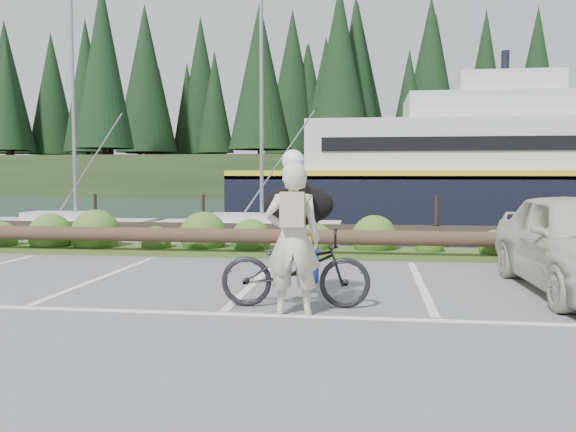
% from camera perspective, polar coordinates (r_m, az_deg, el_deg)
% --- Properties ---
extents(ground, '(72.00, 72.00, 0.00)m').
position_cam_1_polar(ground, '(8.02, -5.57, -8.49)').
color(ground, '#5A5A5D').
extents(harbor_backdrop, '(170.00, 160.00, 30.00)m').
position_cam_1_polar(harbor_backdrop, '(86.17, 6.77, 2.82)').
color(harbor_backdrop, '#18293B').
rests_on(harbor_backdrop, ground).
extents(vegetation_strip, '(34.00, 1.60, 0.10)m').
position_cam_1_polar(vegetation_strip, '(13.15, -0.26, -3.35)').
color(vegetation_strip, '#3D5B21').
rests_on(vegetation_strip, ground).
extents(log_rail, '(32.00, 0.30, 0.60)m').
position_cam_1_polar(log_rail, '(12.47, -0.70, -3.98)').
color(log_rail, '#443021').
rests_on(log_rail, ground).
extents(bicycle, '(1.97, 0.78, 1.02)m').
position_cam_1_polar(bicycle, '(7.91, 0.70, -4.90)').
color(bicycle, black).
rests_on(bicycle, ground).
extents(cyclist, '(0.70, 0.48, 1.87)m').
position_cam_1_polar(cyclist, '(7.41, 0.47, -2.19)').
color(cyclist, beige).
rests_on(cyclist, ground).
extents(dog, '(0.53, 1.00, 0.56)m').
position_cam_1_polar(dog, '(8.44, 0.99, 1.05)').
color(dog, black).
rests_on(dog, bicycle).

